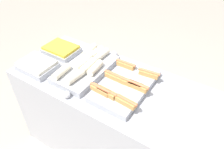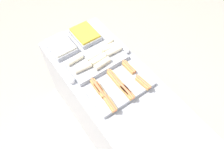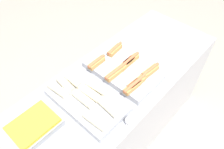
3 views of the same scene
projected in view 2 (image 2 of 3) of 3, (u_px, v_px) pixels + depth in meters
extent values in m
plane|color=#ADA393|center=(117.00, 126.00, 2.62)|extent=(12.00, 12.00, 0.00)
cube|color=#A8AAB2|center=(118.00, 110.00, 2.27)|extent=(1.81, 0.70, 0.87)
cube|color=#A8AAB2|center=(120.00, 87.00, 1.89)|extent=(0.32, 0.55, 0.05)
cube|color=tan|center=(97.00, 86.00, 1.84)|extent=(0.15, 0.05, 0.04)
cylinder|color=#D66B42|center=(96.00, 85.00, 1.82)|extent=(0.17, 0.03, 0.02)
cube|color=tan|center=(110.00, 104.00, 1.74)|extent=(0.15, 0.06, 0.04)
cylinder|color=#D66B42|center=(110.00, 103.00, 1.73)|extent=(0.17, 0.04, 0.02)
cube|color=tan|center=(113.00, 77.00, 1.90)|extent=(0.15, 0.05, 0.04)
cylinder|color=#D66B42|center=(113.00, 76.00, 1.88)|extent=(0.17, 0.03, 0.02)
cube|color=tan|center=(100.00, 90.00, 1.82)|extent=(0.15, 0.05, 0.04)
cylinder|color=#D66B42|center=(100.00, 89.00, 1.80)|extent=(0.17, 0.03, 0.02)
cube|color=tan|center=(128.00, 92.00, 1.81)|extent=(0.15, 0.05, 0.04)
cylinder|color=#D66B42|center=(128.00, 91.00, 1.79)|extent=(0.17, 0.03, 0.02)
cube|color=tan|center=(143.00, 83.00, 1.86)|extent=(0.15, 0.06, 0.04)
cylinder|color=#D66B42|center=(143.00, 81.00, 1.84)|extent=(0.17, 0.04, 0.02)
cube|color=tan|center=(124.00, 88.00, 1.83)|extent=(0.15, 0.05, 0.04)
cylinder|color=#D66B42|center=(124.00, 87.00, 1.81)|extent=(0.17, 0.03, 0.02)
cube|color=tan|center=(129.00, 67.00, 1.96)|extent=(0.15, 0.05, 0.04)
cylinder|color=#D66B42|center=(129.00, 66.00, 1.94)|extent=(0.17, 0.03, 0.02)
cube|color=#A8AAB2|center=(97.00, 61.00, 2.06)|extent=(0.31, 0.54, 0.05)
cylinder|color=beige|center=(102.00, 63.00, 1.97)|extent=(0.07, 0.17, 0.06)
cylinder|color=beige|center=(106.00, 43.00, 2.12)|extent=(0.07, 0.17, 0.06)
cylinder|color=beige|center=(75.00, 59.00, 2.00)|extent=(0.07, 0.16, 0.06)
cylinder|color=beige|center=(94.00, 55.00, 2.03)|extent=(0.06, 0.16, 0.06)
cylinder|color=beige|center=(98.00, 59.00, 2.00)|extent=(0.06, 0.16, 0.06)
cylinder|color=beige|center=(83.00, 68.00, 1.94)|extent=(0.07, 0.17, 0.06)
cylinder|color=beige|center=(110.00, 47.00, 2.09)|extent=(0.07, 0.17, 0.06)
cylinder|color=beige|center=(113.00, 51.00, 2.06)|extent=(0.06, 0.16, 0.06)
cube|color=#A8AAB2|center=(61.00, 47.00, 2.17)|extent=(0.30, 0.23, 0.05)
cube|color=silver|center=(61.00, 44.00, 2.14)|extent=(0.27, 0.21, 0.02)
cube|color=#A8AAB2|center=(85.00, 35.00, 2.26)|extent=(0.30, 0.23, 0.05)
cube|color=gold|center=(85.00, 33.00, 2.23)|extent=(0.27, 0.21, 0.02)
cylinder|color=silver|center=(67.00, 75.00, 1.98)|extent=(0.19, 0.01, 0.01)
sphere|color=silver|center=(72.00, 81.00, 1.92)|extent=(0.05, 0.05, 0.05)
cylinder|color=silver|center=(121.00, 47.00, 2.19)|extent=(0.21, 0.01, 0.01)
sphere|color=silver|center=(127.00, 51.00, 2.13)|extent=(0.05, 0.05, 0.05)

